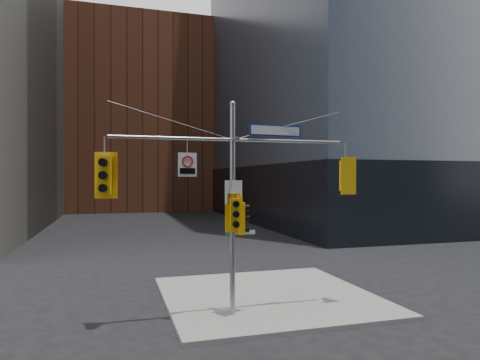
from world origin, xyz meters
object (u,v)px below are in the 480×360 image
traffic_light_west_arm (105,175)px  traffic_light_pole_side (242,218)px  signal_assembly (233,187)px  regulatory_sign_arm (187,164)px  traffic_light_pole_front (235,214)px  street_sign_blade (275,131)px  traffic_light_east_arm (345,176)px

traffic_light_west_arm → traffic_light_pole_side: bearing=11.6°
signal_assembly → traffic_light_pole_side: size_ratio=7.46×
signal_assembly → regulatory_sign_arm: size_ratio=10.33×
traffic_light_pole_front → street_sign_blade: 3.21m
traffic_light_west_arm → street_sign_blade: street_sign_blade is taller
traffic_light_east_arm → traffic_light_pole_front: bearing=-3.3°
traffic_light_east_arm → traffic_light_pole_side: size_ratio=1.26×
traffic_light_west_arm → street_sign_blade: size_ratio=0.74×
traffic_light_pole_side → traffic_light_pole_front: 0.46m
street_sign_blade → traffic_light_pole_side: bearing=174.0°
traffic_light_west_arm → traffic_light_east_arm: 8.33m
traffic_light_pole_side → street_sign_blade: bearing=-84.2°
street_sign_blade → regulatory_sign_arm: size_ratio=2.53×
traffic_light_west_arm → traffic_light_east_arm: bearing=11.6°
signal_assembly → traffic_light_east_arm: (4.25, 0.00, 0.38)m
traffic_light_east_arm → regulatory_sign_arm: size_ratio=1.74×
traffic_light_east_arm → traffic_light_pole_side: (-3.92, 0.00, -1.44)m
traffic_light_pole_front → street_sign_blade: size_ratio=0.63×
signal_assembly → traffic_light_east_arm: signal_assembly is taller
traffic_light_west_arm → traffic_light_pole_front: (4.08, -0.28, -1.26)m
traffic_light_pole_front → regulatory_sign_arm: size_ratio=1.59×
signal_assembly → traffic_light_pole_side: 1.11m
street_sign_blade → signal_assembly: bearing=174.0°
signal_assembly → street_sign_blade: signal_assembly is taller
traffic_light_west_arm → traffic_light_pole_side: size_ratio=1.36×
traffic_light_east_arm → street_sign_blade: street_sign_blade is taller
traffic_light_pole_front → traffic_light_east_arm: bearing=7.8°
traffic_light_pole_side → regulatory_sign_arm: regulatory_sign_arm is taller
signal_assembly → traffic_light_east_arm: size_ratio=5.93×
traffic_light_pole_side → regulatory_sign_arm: 2.59m
traffic_light_east_arm → traffic_light_pole_side: traffic_light_east_arm is taller
signal_assembly → regulatory_sign_arm: (-1.52, -0.02, 0.76)m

